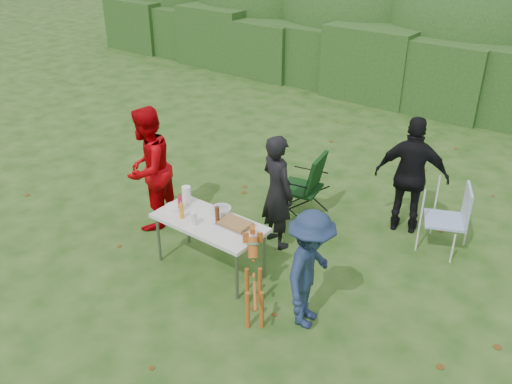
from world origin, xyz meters
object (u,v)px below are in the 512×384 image
Objects in this scene: ketchup_bottle at (180,204)px; person_red_jacket at (148,169)px; person_black_puffy at (412,176)px; mustard_bottle at (182,211)px; lawn_chair at (445,218)px; beer_bottle at (217,215)px; person_cook at (277,192)px; camping_chair at (300,184)px; paper_towel_roll at (187,195)px; child at (310,270)px; folding_table at (209,225)px; dog at (254,285)px.

person_red_jacket is at bearing 160.26° from ketchup_bottle.
ketchup_bottle is at bearing 32.69° from person_black_puffy.
mustard_bottle is (1.14, -0.48, -0.09)m from person_red_jacket.
person_black_puffy is at bearing 53.60° from mustard_bottle.
lawn_chair reaches higher than beer_bottle.
person_cook is at bearing 78.81° from beer_bottle.
person_black_puffy is 7.40× the size of beer_bottle.
person_black_puffy reaches higher than camping_chair.
person_black_puffy reaches higher than ketchup_bottle.
lawn_chair is at bearing 38.18° from paper_towel_roll.
person_black_puffy is 1.21× the size of child.
person_cook is at bearing 30.70° from person_black_puffy.
person_cook reaches higher than paper_towel_roll.
paper_towel_roll is at bearing 109.01° from ketchup_bottle.
person_red_jacket reaches higher than folding_table.
folding_table is at bearing 30.19° from dog.
person_cook reaches higher than ketchup_bottle.
beer_bottle is at bearing 98.39° from person_cook.
lawn_chair is 3.65m from ketchup_bottle.
person_red_jacket is 2.05× the size of dog.
person_black_puffy is at bearing -13.12° from child.
ketchup_bottle is 0.60m from beer_bottle.
person_black_puffy is 6.84× the size of paper_towel_roll.
child is (-0.05, -2.62, -0.15)m from person_black_puffy.
beer_bottle is 0.68m from paper_towel_roll.
camping_chair reaches higher than folding_table.
paper_towel_roll is (-2.18, -2.36, -0.02)m from person_black_puffy.
ketchup_bottle is at bearing -70.99° from paper_towel_roll.
paper_towel_roll is at bearing 71.19° from child.
person_red_jacket reaches higher than person_black_puffy.
ketchup_bottle is 0.92× the size of beer_bottle.
beer_bottle is at bearing 61.35° from person_red_jacket.
folding_table is 1.51× the size of lawn_chair.
person_red_jacket is at bearing 32.98° from camping_chair.
camping_chair is 4.88× the size of ketchup_bottle.
dog is 3.48× the size of paper_towel_roll.
camping_chair is (-1.49, -0.61, -0.35)m from person_black_puffy.
camping_chair is 1.91m from paper_towel_roll.
person_red_jacket is (-1.48, 0.33, 0.24)m from folding_table.
person_cook reaches higher than mustard_bottle.
person_black_puffy is at bearing 50.38° from ketchup_bottle.
lawn_chair is at bearing 46.22° from folding_table.
beer_bottle is at bearing 23.94° from lawn_chair.
person_red_jacket reaches higher than lawn_chair.
person_red_jacket reaches higher than ketchup_bottle.
beer_bottle is at bearing 8.91° from folding_table.
person_black_puffy is 3.32m from mustard_bottle.
lawn_chair reaches higher than dog.
paper_towel_roll reaches higher than ketchup_bottle.
child is 1.93m from mustard_bottle.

